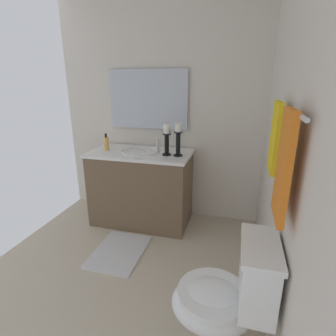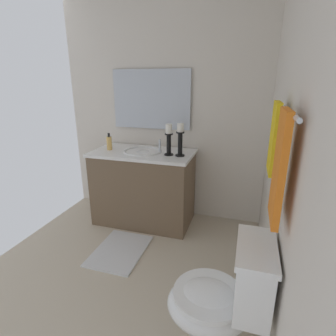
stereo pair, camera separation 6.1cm
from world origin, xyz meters
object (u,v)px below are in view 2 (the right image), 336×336
Objects in this scene: vanity_cabinet at (144,187)px; bath_mat at (120,251)px; sink_basin at (143,155)px; toilet at (221,302)px; towel_center at (279,167)px; mirror at (151,100)px; candle_holder_short at (169,139)px; towel_bar at (286,109)px; towel_near_vanity at (274,138)px; candle_holder_tall at (180,139)px; soap_bottle at (109,143)px.

vanity_cabinet reaches higher than bath_mat.
sink_basin is 1.70m from toilet.
towel_center reaches higher than sink_basin.
candle_holder_short is at bearing 42.45° from mirror.
towel_center is at bearing 59.36° from bath_mat.
towel_bar is (1.12, 1.20, 0.98)m from vanity_cabinet.
vanity_cabinet is at bearing -127.63° from towel_near_vanity.
towel_center is (1.28, 0.77, 0.18)m from candle_holder_tall.
towel_center reaches higher than soap_bottle.
soap_bottle is 1.98m from towel_bar.
mirror is 1.06× the size of towel_bar.
soap_bottle is 1.82m from towel_near_vanity.
towel_bar reaches higher than bath_mat.
towel_near_vanity is at bearing 41.63° from candle_holder_tall.
toilet is 1.25× the size of bath_mat.
bath_mat is (0.91, 0.00, -1.31)m from mirror.
candle_holder_tall is 1.18m from towel_near_vanity.
toilet is 1.50× the size of towel_center.
sink_basin reaches higher than vanity_cabinet.
bath_mat is at bearing -35.70° from candle_holder_tall.
towel_bar is at bearing 134.03° from toilet.
towel_near_vanity is at bearing -175.02° from towel_bar.
candle_holder_tall is 1.78× the size of soap_bottle.
towel_bar is 1.89m from bath_mat.
candle_holder_tall is at bearing -156.29° from toilet.
sink_basin is at bearing -143.73° from toilet.
towel_bar is at bearing 47.01° from sink_basin.
candle_holder_tall reaches higher than vanity_cabinet.
towel_center is (1.33, 1.18, 0.39)m from sink_basin.
candle_holder_short is at bearing 80.91° from vanity_cabinet.
bath_mat is (0.63, 0.00, -0.39)m from vanity_cabinet.
vanity_cabinet is 1.78× the size of bath_mat.
mirror is at bearing -143.60° from towel_center.
sink_basin is 1.30× the size of candle_holder_short.
vanity_cabinet is at bearing -138.23° from towel_center.
vanity_cabinet is at bearing -90.00° from sink_basin.
vanity_cabinet is 0.60m from soap_bottle.
mirror is 4.87× the size of soap_bottle.
towel_bar is at bearing 47.04° from vanity_cabinet.
sink_basin is at bearing -99.12° from candle_holder_short.
towel_near_vanity is at bearing 52.37° from vanity_cabinet.
vanity_cabinet is 0.64m from candle_holder_short.
mirror reaches higher than toilet.
toilet is (1.29, 0.57, -0.60)m from candle_holder_tall.
candle_holder_tall reaches higher than soap_bottle.
candle_holder_short is 1.26m from towel_near_vanity.
soap_bottle is at bearing -134.07° from toilet.
vanity_cabinet is at bearing 93.88° from soap_bottle.
toilet is at bearing 23.71° from candle_holder_tall.
vanity_cabinet is 3.34× the size of candle_holder_tall.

